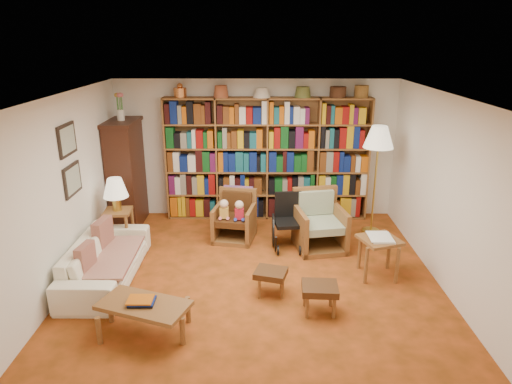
{
  "coord_description": "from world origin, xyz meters",
  "views": [
    {
      "loc": [
        0.04,
        -5.58,
        3.18
      ],
      "look_at": [
        0.01,
        0.6,
        1.07
      ],
      "focal_mm": 32.0,
      "sensor_mm": 36.0,
      "label": 1
    }
  ],
  "objects_px": {
    "side_table_lamp": "(119,220)",
    "armchair_sage": "(319,225)",
    "armchair_leather": "(234,218)",
    "wheelchair": "(288,222)",
    "floor_lamp": "(379,141)",
    "side_table_papers": "(379,245)",
    "footstool_b": "(320,290)",
    "footstool_a": "(271,275)",
    "sofa": "(106,259)",
    "coffee_table": "(144,307)"
  },
  "relations": [
    {
      "from": "armchair_sage",
      "to": "footstool_a",
      "type": "bearing_deg",
      "value": -118.79
    },
    {
      "from": "wheelchair",
      "to": "footstool_a",
      "type": "relative_size",
      "value": 1.84
    },
    {
      "from": "side_table_papers",
      "to": "footstool_b",
      "type": "bearing_deg",
      "value": -135.88
    },
    {
      "from": "armchair_leather",
      "to": "wheelchair",
      "type": "bearing_deg",
      "value": -20.37
    },
    {
      "from": "armchair_sage",
      "to": "footstool_b",
      "type": "distance_m",
      "value": 1.9
    },
    {
      "from": "sofa",
      "to": "side_table_papers",
      "type": "distance_m",
      "value": 3.76
    },
    {
      "from": "armchair_sage",
      "to": "wheelchair",
      "type": "distance_m",
      "value": 0.5
    },
    {
      "from": "wheelchair",
      "to": "footstool_b",
      "type": "height_order",
      "value": "wheelchair"
    },
    {
      "from": "armchair_sage",
      "to": "side_table_papers",
      "type": "bearing_deg",
      "value": -54.88
    },
    {
      "from": "footstool_b",
      "to": "coffee_table",
      "type": "bearing_deg",
      "value": -168.08
    },
    {
      "from": "side_table_lamp",
      "to": "armchair_sage",
      "type": "height_order",
      "value": "armchair_sage"
    },
    {
      "from": "footstool_b",
      "to": "coffee_table",
      "type": "relative_size",
      "value": 0.4
    },
    {
      "from": "sofa",
      "to": "floor_lamp",
      "type": "xyz_separation_m",
      "value": [
        4.03,
        1.61,
        1.3
      ]
    },
    {
      "from": "armchair_leather",
      "to": "floor_lamp",
      "type": "xyz_separation_m",
      "value": [
        2.33,
        0.22,
        1.25
      ]
    },
    {
      "from": "wheelchair",
      "to": "floor_lamp",
      "type": "bearing_deg",
      "value": 20.17
    },
    {
      "from": "floor_lamp",
      "to": "armchair_leather",
      "type": "bearing_deg",
      "value": -174.71
    },
    {
      "from": "footstool_a",
      "to": "floor_lamp",
      "type": "bearing_deg",
      "value": 48.44
    },
    {
      "from": "wheelchair",
      "to": "coffee_table",
      "type": "xyz_separation_m",
      "value": [
        -1.75,
        -2.3,
        -0.06
      ]
    },
    {
      "from": "side_table_papers",
      "to": "floor_lamp",
      "type": "bearing_deg",
      "value": 79.79
    },
    {
      "from": "sofa",
      "to": "footstool_a",
      "type": "height_order",
      "value": "sofa"
    },
    {
      "from": "sofa",
      "to": "armchair_sage",
      "type": "relative_size",
      "value": 2.15
    },
    {
      "from": "sofa",
      "to": "footstool_a",
      "type": "relative_size",
      "value": 4.17
    },
    {
      "from": "armchair_leather",
      "to": "footstool_a",
      "type": "xyz_separation_m",
      "value": [
        0.56,
        -1.79,
        -0.06
      ]
    },
    {
      "from": "sofa",
      "to": "coffee_table",
      "type": "bearing_deg",
      "value": -146.3
    },
    {
      "from": "footstool_a",
      "to": "wheelchair",
      "type": "bearing_deg",
      "value": 78.01
    },
    {
      "from": "side_table_lamp",
      "to": "armchair_sage",
      "type": "distance_m",
      "value": 3.17
    },
    {
      "from": "wheelchair",
      "to": "floor_lamp",
      "type": "distance_m",
      "value": 1.96
    },
    {
      "from": "side_table_lamp",
      "to": "footstool_b",
      "type": "distance_m",
      "value": 3.45
    },
    {
      "from": "side_table_lamp",
      "to": "sofa",
      "type": "bearing_deg",
      "value": -84.28
    },
    {
      "from": "side_table_lamp",
      "to": "armchair_leather",
      "type": "xyz_separation_m",
      "value": [
        1.8,
        0.4,
        -0.12
      ]
    },
    {
      "from": "armchair_sage",
      "to": "footstool_b",
      "type": "bearing_deg",
      "value": -96.9
    },
    {
      "from": "wheelchair",
      "to": "coffee_table",
      "type": "bearing_deg",
      "value": -127.16
    },
    {
      "from": "armchair_leather",
      "to": "coffee_table",
      "type": "distance_m",
      "value": 2.77
    },
    {
      "from": "sofa",
      "to": "wheelchair",
      "type": "distance_m",
      "value": 2.78
    },
    {
      "from": "coffee_table",
      "to": "footstool_b",
      "type": "bearing_deg",
      "value": 11.92
    },
    {
      "from": "side_table_papers",
      "to": "footstool_a",
      "type": "distance_m",
      "value": 1.59
    },
    {
      "from": "side_table_papers",
      "to": "footstool_b",
      "type": "xyz_separation_m",
      "value": [
        -0.92,
        -0.89,
        -0.18
      ]
    },
    {
      "from": "floor_lamp",
      "to": "footstool_a",
      "type": "distance_m",
      "value": 2.98
    },
    {
      "from": "sofa",
      "to": "armchair_sage",
      "type": "height_order",
      "value": "armchair_sage"
    },
    {
      "from": "floor_lamp",
      "to": "coffee_table",
      "type": "height_order",
      "value": "floor_lamp"
    },
    {
      "from": "floor_lamp",
      "to": "side_table_papers",
      "type": "relative_size",
      "value": 2.93
    },
    {
      "from": "floor_lamp",
      "to": "wheelchair",
      "type": "bearing_deg",
      "value": -159.83
    },
    {
      "from": "side_table_lamp",
      "to": "armchair_sage",
      "type": "xyz_separation_m",
      "value": [
        3.16,
        0.08,
        -0.11
      ]
    },
    {
      "from": "armchair_leather",
      "to": "footstool_a",
      "type": "bearing_deg",
      "value": -72.69
    },
    {
      "from": "footstool_b",
      "to": "footstool_a",
      "type": "bearing_deg",
      "value": 144.56
    },
    {
      "from": "armchair_leather",
      "to": "wheelchair",
      "type": "distance_m",
      "value": 0.93
    },
    {
      "from": "armchair_leather",
      "to": "sofa",
      "type": "bearing_deg",
      "value": -140.6
    },
    {
      "from": "footstool_a",
      "to": "side_table_papers",
      "type": "bearing_deg",
      "value": 17.78
    },
    {
      "from": "floor_lamp",
      "to": "coffee_table",
      "type": "bearing_deg",
      "value": -138.5
    },
    {
      "from": "side_table_lamp",
      "to": "armchair_leather",
      "type": "height_order",
      "value": "armchair_leather"
    }
  ]
}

